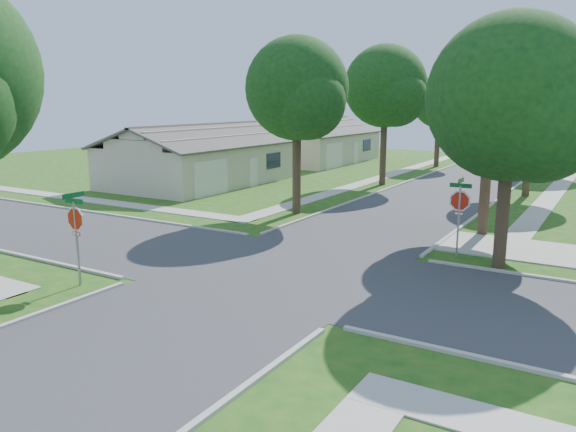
{
  "coord_description": "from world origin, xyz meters",
  "views": [
    {
      "loc": [
        9.7,
        -15.88,
        5.72
      ],
      "look_at": [
        -0.67,
        1.41,
        1.6
      ],
      "focal_mm": 35.0,
      "sensor_mm": 36.0,
      "label": 1
    }
  ],
  "objects_px": {
    "tree_e_mid": "(535,92)",
    "tree_w_far": "(440,104)",
    "house_nw_far": "(315,146)",
    "tree_e_far": "(558,98)",
    "tree_w_near": "(298,94)",
    "car_curb_west": "(495,154)",
    "tree_w_mid": "(386,90)",
    "stop_sign_ne": "(460,204)",
    "tree_e_near": "(493,103)",
    "car_curb_east": "(499,166)",
    "house_nw_near": "(201,162)",
    "stop_sign_sw": "(76,223)",
    "tree_ne_corner": "(513,105)"
  },
  "relations": [
    {
      "from": "tree_e_far",
      "to": "stop_sign_sw",
      "type": "bearing_deg",
      "value": -103.73
    },
    {
      "from": "stop_sign_ne",
      "to": "tree_w_mid",
      "type": "relative_size",
      "value": 0.31
    },
    {
      "from": "car_curb_west",
      "to": "tree_w_mid",
      "type": "bearing_deg",
      "value": 80.22
    },
    {
      "from": "tree_w_near",
      "to": "tree_w_far",
      "type": "bearing_deg",
      "value": 90.01
    },
    {
      "from": "tree_w_mid",
      "to": "car_curb_east",
      "type": "xyz_separation_m",
      "value": [
        5.84,
        9.9,
        -5.76
      ]
    },
    {
      "from": "tree_e_near",
      "to": "house_nw_near",
      "type": "bearing_deg",
      "value": 163.89
    },
    {
      "from": "house_nw_near",
      "to": "car_curb_west",
      "type": "bearing_deg",
      "value": 60.93
    },
    {
      "from": "stop_sign_ne",
      "to": "tree_e_near",
      "type": "relative_size",
      "value": 0.36
    },
    {
      "from": "tree_e_far",
      "to": "stop_sign_ne",
      "type": "bearing_deg",
      "value": -90.1
    },
    {
      "from": "tree_e_far",
      "to": "house_nw_far",
      "type": "bearing_deg",
      "value": -174.47
    },
    {
      "from": "tree_w_near",
      "to": "car_curb_east",
      "type": "distance_m",
      "value": 23.3
    },
    {
      "from": "tree_e_near",
      "to": "tree_w_mid",
      "type": "xyz_separation_m",
      "value": [
        -9.39,
        12.0,
        0.85
      ]
    },
    {
      "from": "stop_sign_sw",
      "to": "car_curb_east",
      "type": "relative_size",
      "value": 0.7
    },
    {
      "from": "tree_e_far",
      "to": "tree_w_near",
      "type": "height_order",
      "value": "tree_w_near"
    },
    {
      "from": "house_nw_near",
      "to": "stop_sign_ne",
      "type": "bearing_deg",
      "value": -26.46
    },
    {
      "from": "tree_e_far",
      "to": "tree_w_near",
      "type": "xyz_separation_m",
      "value": [
        -9.4,
        -25.0,
        0.14
      ]
    },
    {
      "from": "stop_sign_ne",
      "to": "car_curb_east",
      "type": "height_order",
      "value": "stop_sign_ne"
    },
    {
      "from": "tree_w_mid",
      "to": "house_nw_far",
      "type": "distance_m",
      "value": 16.56
    },
    {
      "from": "tree_w_mid",
      "to": "tree_ne_corner",
      "type": "height_order",
      "value": "tree_w_mid"
    },
    {
      "from": "tree_w_mid",
      "to": "house_nw_near",
      "type": "distance_m",
      "value": 13.77
    },
    {
      "from": "tree_w_near",
      "to": "car_curb_west",
      "type": "bearing_deg",
      "value": 83.97
    },
    {
      "from": "house_nw_far",
      "to": "tree_e_far",
      "type": "bearing_deg",
      "value": 5.53
    },
    {
      "from": "house_nw_far",
      "to": "tree_w_mid",
      "type": "bearing_deg",
      "value": -44.07
    },
    {
      "from": "stop_sign_ne",
      "to": "tree_ne_corner",
      "type": "bearing_deg",
      "value": -16.55
    },
    {
      "from": "stop_sign_ne",
      "to": "tree_w_near",
      "type": "xyz_separation_m",
      "value": [
        -9.34,
        4.31,
        4.08
      ]
    },
    {
      "from": "tree_ne_corner",
      "to": "house_nw_far",
      "type": "relative_size",
      "value": 0.64
    },
    {
      "from": "stop_sign_sw",
      "to": "tree_ne_corner",
      "type": "relative_size",
      "value": 0.34
    },
    {
      "from": "tree_e_near",
      "to": "tree_w_near",
      "type": "bearing_deg",
      "value": 180.0
    },
    {
      "from": "tree_e_near",
      "to": "car_curb_east",
      "type": "distance_m",
      "value": 22.72
    },
    {
      "from": "stop_sign_sw",
      "to": "car_curb_west",
      "type": "height_order",
      "value": "stop_sign_sw"
    },
    {
      "from": "stop_sign_sw",
      "to": "tree_ne_corner",
      "type": "distance_m",
      "value": 14.64
    },
    {
      "from": "tree_e_mid",
      "to": "car_curb_west",
      "type": "distance_m",
      "value": 22.14
    },
    {
      "from": "tree_e_mid",
      "to": "stop_sign_sw",
      "type": "bearing_deg",
      "value": -110.2
    },
    {
      "from": "house_nw_near",
      "to": "car_curb_west",
      "type": "distance_m",
      "value": 30.45
    },
    {
      "from": "house_nw_far",
      "to": "car_curb_west",
      "type": "xyz_separation_m",
      "value": [
        14.79,
        9.61,
        -0.77
      ]
    },
    {
      "from": "stop_sign_sw",
      "to": "stop_sign_ne",
      "type": "height_order",
      "value": "same"
    },
    {
      "from": "tree_e_mid",
      "to": "house_nw_far",
      "type": "height_order",
      "value": "tree_e_mid"
    },
    {
      "from": "house_nw_far",
      "to": "car_curb_east",
      "type": "height_order",
      "value": "house_nw_far"
    },
    {
      "from": "tree_e_mid",
      "to": "house_nw_far",
      "type": "bearing_deg",
      "value": 152.09
    },
    {
      "from": "tree_w_near",
      "to": "house_nw_far",
      "type": "relative_size",
      "value": 0.66
    },
    {
      "from": "tree_e_mid",
      "to": "tree_w_far",
      "type": "height_order",
      "value": "tree_e_mid"
    },
    {
      "from": "stop_sign_ne",
      "to": "tree_e_near",
      "type": "distance_m",
      "value": 5.62
    },
    {
      "from": "tree_w_mid",
      "to": "house_nw_far",
      "type": "xyz_separation_m",
      "value": [
        -11.35,
        10.99,
        -4.97
      ]
    },
    {
      "from": "house_nw_near",
      "to": "car_curb_east",
      "type": "bearing_deg",
      "value": 42.78
    },
    {
      "from": "stop_sign_ne",
      "to": "tree_w_far",
      "type": "relative_size",
      "value": 0.37
    },
    {
      "from": "tree_w_far",
      "to": "car_curb_east",
      "type": "xyz_separation_m",
      "value": [
        5.85,
        -3.1,
        -4.78
      ]
    },
    {
      "from": "tree_e_near",
      "to": "car_curb_west",
      "type": "relative_size",
      "value": 1.62
    },
    {
      "from": "stop_sign_ne",
      "to": "car_curb_east",
      "type": "xyz_separation_m",
      "value": [
        -3.5,
        26.2,
        -1.3
      ]
    },
    {
      "from": "tree_e_mid",
      "to": "tree_w_far",
      "type": "bearing_deg",
      "value": 125.9
    },
    {
      "from": "house_nw_near",
      "to": "tree_w_far",
      "type": "bearing_deg",
      "value": 59.18
    }
  ]
}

